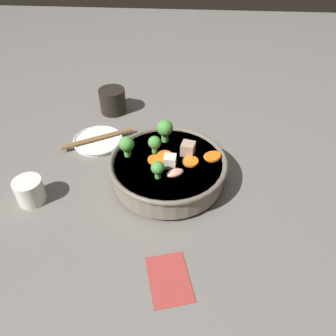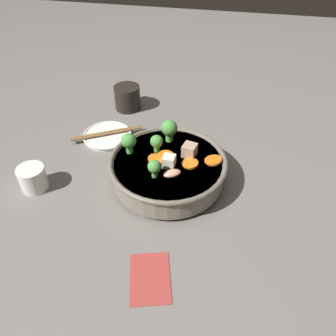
{
  "view_description": "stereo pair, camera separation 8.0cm",
  "coord_description": "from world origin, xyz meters",
  "views": [
    {
      "loc": [
        -0.6,
        -0.05,
        0.57
      ],
      "look_at": [
        0.0,
        0.0,
        0.04
      ],
      "focal_mm": 35.0,
      "sensor_mm": 36.0,
      "label": 1
    },
    {
      "loc": [
        -0.59,
        -0.13,
        0.57
      ],
      "look_at": [
        0.0,
        0.0,
        0.04
      ],
      "focal_mm": 35.0,
      "sensor_mm": 36.0,
      "label": 2
    }
  ],
  "objects": [
    {
      "name": "napkin",
      "position": [
        -0.27,
        -0.02,
        0.0
      ],
      "size": [
        0.13,
        0.1,
        0.0
      ],
      "color": "#A33833",
      "rests_on": "ground_plane"
    },
    {
      "name": "ground_plane",
      "position": [
        0.0,
        0.0,
        0.0
      ],
      "size": [
        3.0,
        3.0,
        0.0
      ],
      "primitive_type": "plane",
      "color": "slate"
    },
    {
      "name": "chopsticks_pair",
      "position": [
        0.15,
        0.21,
        0.02
      ],
      "size": [
        0.12,
        0.19,
        0.01
      ],
      "color": "olive",
      "rests_on": "side_saucer"
    },
    {
      "name": "side_saucer",
      "position": [
        0.15,
        0.21,
        0.01
      ],
      "size": [
        0.14,
        0.14,
        0.01
      ],
      "color": "white",
      "rests_on": "ground_plane"
    },
    {
      "name": "stirfry_bowl",
      "position": [
        0.0,
        0.0,
        0.04
      ],
      "size": [
        0.29,
        0.29,
        0.12
      ],
      "color": "slate",
      "rests_on": "ground_plane"
    },
    {
      "name": "tea_cup",
      "position": [
        -0.09,
        0.32,
        0.03
      ],
      "size": [
        0.07,
        0.07,
        0.06
      ],
      "color": "white",
      "rests_on": "ground_plane"
    },
    {
      "name": "dark_mug",
      "position": [
        0.32,
        0.2,
        0.04
      ],
      "size": [
        0.11,
        0.08,
        0.08
      ],
      "color": "black",
      "rests_on": "ground_plane"
    }
  ]
}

